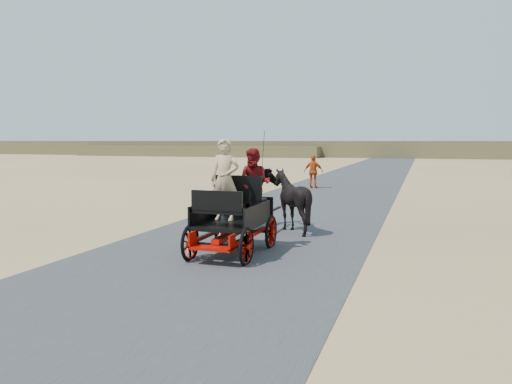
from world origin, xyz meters
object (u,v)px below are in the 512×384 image
(carriage, at_px, (233,237))
(horse_left, at_px, (253,199))
(horse_right, at_px, (292,200))
(pedestrian, at_px, (314,172))

(carriage, distance_m, horse_left, 3.09)
(horse_right, bearing_deg, pedestrian, -80.72)
(carriage, bearing_deg, pedestrian, 95.46)
(horse_left, xyz_separation_m, horse_right, (1.10, 0.00, 0.00))
(horse_left, distance_m, pedestrian, 12.38)
(pedestrian, bearing_deg, horse_left, 96.52)
(carriage, xyz_separation_m, horse_left, (-0.55, 3.00, 0.49))
(horse_left, height_order, horse_right, horse_right)
(horse_right, bearing_deg, carriage, 79.61)
(carriage, bearing_deg, horse_left, 100.39)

